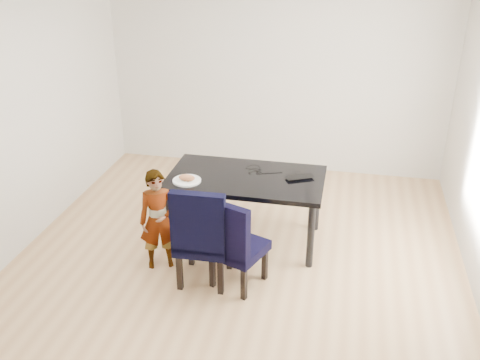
% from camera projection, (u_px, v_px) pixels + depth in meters
% --- Properties ---
extents(floor, '(4.50, 5.00, 0.01)m').
position_uv_depth(floor, '(236.00, 265.00, 5.38)').
color(floor, tan).
rests_on(floor, ground).
extents(wall_back, '(4.50, 0.01, 2.70)m').
position_uv_depth(wall_back, '(276.00, 72.00, 7.01)').
color(wall_back, silver).
rests_on(wall_back, ground).
extents(wall_front, '(4.50, 0.01, 2.70)m').
position_uv_depth(wall_front, '(124.00, 322.00, 2.58)').
color(wall_front, white).
rests_on(wall_front, ground).
extents(wall_left, '(0.01, 5.00, 2.70)m').
position_uv_depth(wall_left, '(10.00, 122.00, 5.21)').
color(wall_left, white).
rests_on(wall_left, ground).
extents(dining_table, '(1.60, 0.90, 0.75)m').
position_uv_depth(dining_table, '(246.00, 209.00, 5.65)').
color(dining_table, black).
rests_on(dining_table, floor).
extents(chair_left, '(0.50, 0.52, 1.02)m').
position_uv_depth(chair_left, '(204.00, 232.00, 4.95)').
color(chair_left, black).
rests_on(chair_left, floor).
extents(chair_right, '(0.58, 0.59, 0.92)m').
position_uv_depth(chair_right, '(239.00, 241.00, 4.91)').
color(chair_right, black).
rests_on(chair_right, floor).
extents(child, '(0.44, 0.38, 1.03)m').
position_uv_depth(child, '(159.00, 220.00, 5.16)').
color(child, '#EB4813').
rests_on(child, floor).
extents(plate, '(0.32, 0.32, 0.02)m').
position_uv_depth(plate, '(187.00, 181.00, 5.39)').
color(plate, white).
rests_on(plate, dining_table).
extents(sandwich, '(0.18, 0.11, 0.07)m').
position_uv_depth(sandwich, '(187.00, 178.00, 5.35)').
color(sandwich, '#B1693F').
rests_on(sandwich, plate).
extents(laptop, '(0.34, 0.30, 0.02)m').
position_uv_depth(laptop, '(298.00, 176.00, 5.48)').
color(laptop, black).
rests_on(laptop, dining_table).
extents(cable_tangle, '(0.18, 0.18, 0.01)m').
position_uv_depth(cable_tangle, '(255.00, 172.00, 5.58)').
color(cable_tangle, black).
rests_on(cable_tangle, dining_table).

